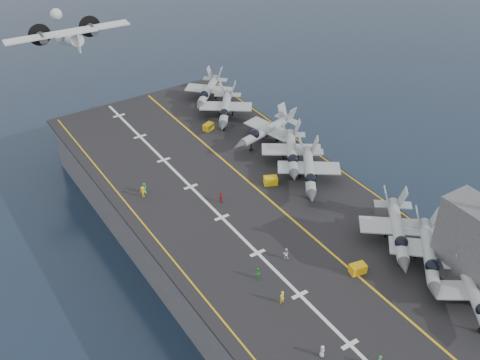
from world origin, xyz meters
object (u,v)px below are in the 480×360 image
island_superstructure (478,237)px  fighter_jet_0 (474,293)px  transport_plane (69,39)px  tow_cart_a (358,269)px

island_superstructure → fighter_jet_0: size_ratio=0.85×
island_superstructure → transport_plane: size_ratio=0.56×
fighter_jet_0 → transport_plane: (-20.91, 86.84, 10.20)m
island_superstructure → tow_cart_a: size_ratio=6.13×
fighter_jet_0 → tow_cart_a: 15.25m
transport_plane → fighter_jet_0: bearing=-76.5°
island_superstructure → fighter_jet_0: island_superstructure is taller
fighter_jet_0 → tow_cart_a: (-7.78, 12.97, -1.89)m
tow_cart_a → transport_plane: (-13.12, 73.87, 12.10)m
fighter_jet_0 → transport_plane: 89.90m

